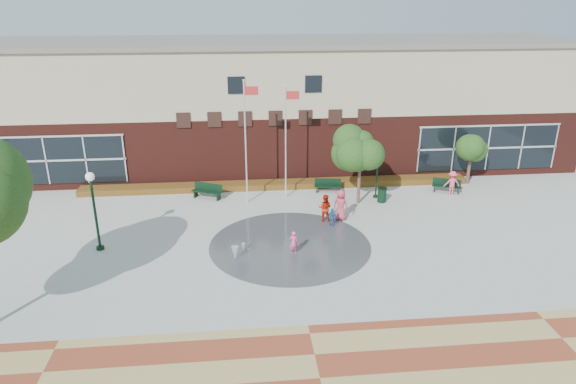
{
  "coord_description": "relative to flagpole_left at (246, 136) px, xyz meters",
  "views": [
    {
      "loc": [
        -2.47,
        -20.83,
        12.22
      ],
      "look_at": [
        0.0,
        4.0,
        2.6
      ],
      "focal_mm": 32.0,
      "sensor_mm": 36.0,
      "label": 1
    }
  ],
  "objects": [
    {
      "name": "tree_small_right",
      "position": [
        15.16,
        1.94,
        -1.37
      ],
      "size": [
        2.33,
        2.33,
        3.99
      ],
      "color": "#4A342A",
      "rests_on": "ground"
    },
    {
      "name": "adult_pink",
      "position": [
        5.27,
        -3.15,
        -3.36
      ],
      "size": [
        1.07,
        0.98,
        1.84
      ],
      "primitive_type": "imported",
      "rotation": [
        0.0,
        0.0,
        2.56
      ],
      "color": "#C73F55",
      "rests_on": "ground"
    },
    {
      "name": "lamp_left",
      "position": [
        -7.71,
        -5.64,
        -1.68
      ],
      "size": [
        0.44,
        0.44,
        4.18
      ],
      "color": "black",
      "rests_on": "ground"
    },
    {
      "name": "child_splash",
      "position": [
        2.1,
        -7.04,
        -3.66
      ],
      "size": [
        0.47,
        0.32,
        1.23
      ],
      "primitive_type": "imported",
      "rotation": [
        0.0,
        0.0,
        3.21
      ],
      "color": "#EF5087",
      "rests_on": "ground"
    },
    {
      "name": "library_building",
      "position": [
        2.02,
        8.36,
        0.37
      ],
      "size": [
        44.4,
        10.4,
        9.2
      ],
      "color": "#4F1D17",
      "rests_on": "ground"
    },
    {
      "name": "flower_bed",
      "position": [
        2.02,
        2.48,
        -4.28
      ],
      "size": [
        26.0,
        1.2,
        0.4
      ],
      "primitive_type": "cube",
      "color": "#9D210F",
      "rests_on": "ground"
    },
    {
      "name": "plaza_concrete",
      "position": [
        2.02,
        -5.12,
        -4.27
      ],
      "size": [
        46.0,
        18.0,
        0.01
      ],
      "primitive_type": "cube",
      "color": "#A8A8A0",
      "rests_on": "ground"
    },
    {
      "name": "bench_left",
      "position": [
        -2.57,
        0.93,
        -3.96
      ],
      "size": [
        2.0,
        1.32,
        0.98
      ],
      "rotation": [
        0.0,
        0.0,
        -0.44
      ],
      "color": "black",
      "rests_on": "ground"
    },
    {
      "name": "tree_mid",
      "position": [
        6.85,
        -0.81,
        -0.86
      ],
      "size": [
        2.78,
        2.78,
        4.69
      ],
      "color": "#4A342A",
      "rests_on": "ground"
    },
    {
      "name": "bench_right",
      "position": [
        13.05,
        0.44,
        -3.98
      ],
      "size": [
        1.87,
        1.15,
        0.91
      ],
      "rotation": [
        0.0,
        0.0,
        -0.39
      ],
      "color": "black",
      "rests_on": "ground"
    },
    {
      "name": "bench_mid",
      "position": [
        5.3,
        1.3,
        -3.99
      ],
      "size": [
        1.81,
        0.75,
        0.88
      ],
      "rotation": [
        0.0,
        0.0,
        -0.15
      ],
      "color": "black",
      "rests_on": "ground"
    },
    {
      "name": "person_bench",
      "position": [
        13.24,
        0.11,
        -3.48
      ],
      "size": [
        1.08,
        0.68,
        1.59
      ],
      "primitive_type": "imported",
      "rotation": [
        0.0,
        0.0,
        3.05
      ],
      "color": "#F14C77",
      "rests_on": "ground"
    },
    {
      "name": "trash_can",
      "position": [
        8.38,
        -0.75,
        -3.8
      ],
      "size": [
        0.58,
        0.58,
        0.95
      ],
      "color": "black",
      "rests_on": "ground"
    },
    {
      "name": "splash_pad",
      "position": [
        2.02,
        -6.12,
        -4.27
      ],
      "size": [
        8.4,
        8.4,
        0.01
      ],
      "primitive_type": "cylinder",
      "color": "#383A3D",
      "rests_on": "ground"
    },
    {
      "name": "flagpole_left",
      "position": [
        0.0,
        0.0,
        0.0
      ],
      "size": [
        0.9,
        0.15,
        7.68
      ],
      "rotation": [
        0.0,
        0.0,
        -0.06
      ],
      "color": "white",
      "rests_on": "ground"
    },
    {
      "name": "water_jet_a",
      "position": [
        -0.82,
        -7.46,
        -4.28
      ],
      "size": [
        0.36,
        0.36,
        0.71
      ],
      "primitive_type": "cone",
      "rotation": [
        3.14,
        0.0,
        0.0
      ],
      "color": "white",
      "rests_on": "ground"
    },
    {
      "name": "flagpole_right",
      "position": [
        2.49,
        0.67,
        -0.23
      ],
      "size": [
        0.89,
        0.15,
        7.24
      ],
      "rotation": [
        0.0,
        0.0,
        -0.05
      ],
      "color": "white",
      "rests_on": "ground"
    },
    {
      "name": "paver_band",
      "position": [
        2.02,
        -16.12,
        -4.27
      ],
      "size": [
        46.0,
        6.0,
        0.01
      ],
      "primitive_type": "cube",
      "color": "brown",
      "rests_on": "ground"
    },
    {
      "name": "water_jet_b",
      "position": [
        -0.4,
        -6.59,
        -4.28
      ],
      "size": [
        0.19,
        0.19,
        0.43
      ],
      "primitive_type": "cone",
      "rotation": [
        3.14,
        0.0,
        0.0
      ],
      "color": "white",
      "rests_on": "ground"
    },
    {
      "name": "child_blue",
      "position": [
        4.61,
        -4.07,
        -3.72
      ],
      "size": [
        0.69,
        0.59,
        1.11
      ],
      "primitive_type": "imported",
      "rotation": [
        0.0,
        0.0,
        2.55
      ],
      "color": "#1962B1",
      "rests_on": "ground"
    },
    {
      "name": "lamp_right",
      "position": [
        8.18,
        0.02,
        -2.2
      ],
      "size": [
        0.35,
        0.35,
        3.34
      ],
      "color": "black",
      "rests_on": "ground"
    },
    {
      "name": "ground",
      "position": [
        2.02,
        -9.12,
        -4.28
      ],
      "size": [
        120.0,
        120.0,
        0.0
      ],
      "primitive_type": "plane",
      "color": "#666056",
      "rests_on": "ground"
    },
    {
      "name": "adult_red",
      "position": [
        4.32,
        -3.29,
        -3.45
      ],
      "size": [
        0.97,
        0.86,
        1.65
      ],
      "primitive_type": "imported",
      "rotation": [
        0.0,
        0.0,
        2.79
      ],
      "color": "red",
      "rests_on": "ground"
    }
  ]
}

